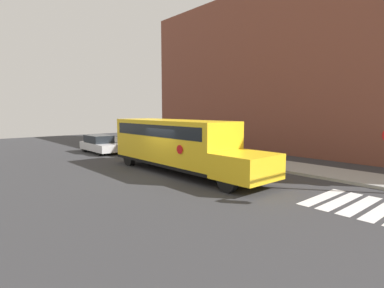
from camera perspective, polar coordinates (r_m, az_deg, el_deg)
ground_plane at (r=16.51m, az=-4.55°, el=-5.68°), size 60.00×60.00×0.00m
sidewalk_strip at (r=20.95m, az=9.89°, el=-2.97°), size 44.00×3.00×0.15m
building_backdrop at (r=26.27m, az=19.40°, el=13.34°), size 32.00×4.00×13.58m
school_bus at (r=16.78m, az=-2.84°, el=0.29°), size 10.78×2.57×2.91m
parked_car at (r=25.67m, az=-17.15°, el=-0.02°), size 4.43×1.73×1.43m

